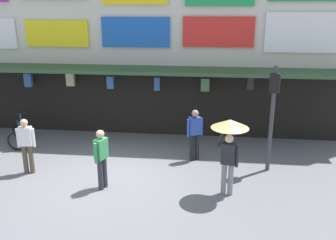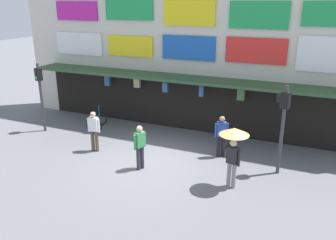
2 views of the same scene
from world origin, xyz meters
TOP-DOWN VIEW (x-y plane):
  - ground_plane at (0.00, 0.00)m, footprint 80.00×80.00m
  - shopfront at (0.00, 4.57)m, footprint 18.00×2.60m
  - traffic_light_far at (4.55, 1.12)m, footprint 0.33×0.35m
  - bicycle_parked at (-3.93, 2.27)m, footprint 1.08×1.34m
  - pedestrian_in_blue at (2.30, 1.62)m, footprint 0.49×0.35m
  - pedestrian_with_umbrella at (3.26, -0.55)m, footprint 0.96×0.96m
  - pedestrian_in_white at (-0.09, -0.58)m, footprint 0.34×0.50m
  - pedestrian_in_purple at (-2.55, 0.11)m, footprint 0.52×0.27m

SIDE VIEW (x-z plane):
  - ground_plane at x=0.00m, z-range 0.00..0.00m
  - bicycle_parked at x=-3.93m, z-range -0.13..0.92m
  - pedestrian_in_blue at x=2.30m, z-range 0.11..1.79m
  - pedestrian_in_white at x=-0.09m, z-range 0.11..1.79m
  - pedestrian_in_purple at x=-2.55m, z-range 0.11..1.79m
  - pedestrian_with_umbrella at x=3.26m, z-range 0.60..2.68m
  - traffic_light_far at x=4.55m, z-range 0.54..3.74m
  - shopfront at x=0.00m, z-range -0.04..7.96m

